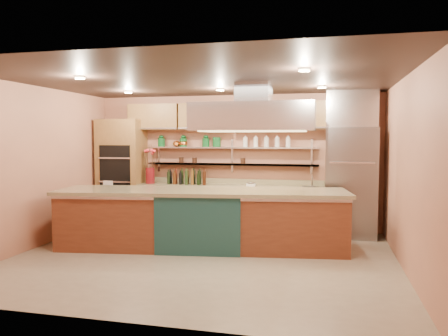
% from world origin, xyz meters
% --- Properties ---
extents(floor, '(6.00, 5.00, 0.02)m').
position_xyz_m(floor, '(0.00, 0.00, -0.01)').
color(floor, gray).
rests_on(floor, ground).
extents(ceiling, '(6.00, 5.00, 0.02)m').
position_xyz_m(ceiling, '(0.00, 0.00, 2.80)').
color(ceiling, black).
rests_on(ceiling, wall_back).
extents(wall_back, '(6.00, 0.04, 2.80)m').
position_xyz_m(wall_back, '(0.00, 2.50, 1.40)').
color(wall_back, '#AD6E51').
rests_on(wall_back, floor).
extents(wall_front, '(6.00, 0.04, 2.80)m').
position_xyz_m(wall_front, '(0.00, -2.50, 1.40)').
color(wall_front, '#AD6E51').
rests_on(wall_front, floor).
extents(wall_left, '(0.04, 5.00, 2.80)m').
position_xyz_m(wall_left, '(-3.00, 0.00, 1.40)').
color(wall_left, '#AD6E51').
rests_on(wall_left, floor).
extents(wall_right, '(0.04, 5.00, 2.80)m').
position_xyz_m(wall_right, '(3.00, 0.00, 1.40)').
color(wall_right, '#AD6E51').
rests_on(wall_right, floor).
extents(oven_stack, '(0.95, 0.64, 2.30)m').
position_xyz_m(oven_stack, '(-2.45, 2.18, 1.15)').
color(oven_stack, brown).
rests_on(oven_stack, floor).
extents(refrigerator, '(0.95, 0.72, 2.10)m').
position_xyz_m(refrigerator, '(2.35, 2.14, 1.05)').
color(refrigerator, gray).
rests_on(refrigerator, floor).
extents(back_counter, '(3.84, 0.64, 0.93)m').
position_xyz_m(back_counter, '(-0.05, 2.20, 0.47)').
color(back_counter, tan).
rests_on(back_counter, floor).
extents(wall_shelf_lower, '(3.60, 0.26, 0.03)m').
position_xyz_m(wall_shelf_lower, '(-0.05, 2.37, 1.35)').
color(wall_shelf_lower, silver).
rests_on(wall_shelf_lower, wall_back).
extents(wall_shelf_upper, '(3.60, 0.26, 0.03)m').
position_xyz_m(wall_shelf_upper, '(-0.05, 2.37, 1.70)').
color(wall_shelf_upper, silver).
rests_on(wall_shelf_upper, wall_back).
extents(upper_cabinets, '(4.60, 0.36, 0.55)m').
position_xyz_m(upper_cabinets, '(0.00, 2.32, 2.35)').
color(upper_cabinets, brown).
rests_on(upper_cabinets, wall_back).
extents(range_hood, '(2.00, 1.00, 0.45)m').
position_xyz_m(range_hood, '(0.71, 0.62, 2.25)').
color(range_hood, silver).
rests_on(range_hood, ceiling).
extents(ceiling_downlights, '(4.00, 2.80, 0.02)m').
position_xyz_m(ceiling_downlights, '(0.00, 0.20, 2.77)').
color(ceiling_downlights, '#FFE5A5').
rests_on(ceiling_downlights, ceiling).
extents(island, '(4.96, 1.72, 1.01)m').
position_xyz_m(island, '(-0.19, 0.62, 0.51)').
color(island, brown).
rests_on(island, floor).
extents(flower_vase, '(0.22, 0.22, 0.34)m').
position_xyz_m(flower_vase, '(-1.78, 2.15, 1.10)').
color(flower_vase, '#5D0D12').
rests_on(flower_vase, back_counter).
extents(oil_bottle_cluster, '(0.92, 0.32, 0.29)m').
position_xyz_m(oil_bottle_cluster, '(-0.95, 2.15, 1.08)').
color(oil_bottle_cluster, black).
rests_on(oil_bottle_cluster, back_counter).
extents(kitchen_scale, '(0.19, 0.15, 0.10)m').
position_xyz_m(kitchen_scale, '(0.41, 2.15, 0.98)').
color(kitchen_scale, silver).
rests_on(kitchen_scale, back_counter).
extents(bar_faucet, '(0.03, 0.03, 0.25)m').
position_xyz_m(bar_faucet, '(1.62, 2.25, 1.05)').
color(bar_faucet, white).
rests_on(bar_faucet, back_counter).
extents(copper_kettle, '(0.21, 0.21, 0.13)m').
position_xyz_m(copper_kettle, '(-1.25, 2.37, 1.78)').
color(copper_kettle, '#BC662B').
rests_on(copper_kettle, wall_shelf_upper).
extents(green_canister, '(0.18, 0.18, 0.20)m').
position_xyz_m(green_canister, '(-0.36, 2.37, 1.82)').
color(green_canister, '#0F461C').
rests_on(green_canister, wall_shelf_upper).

